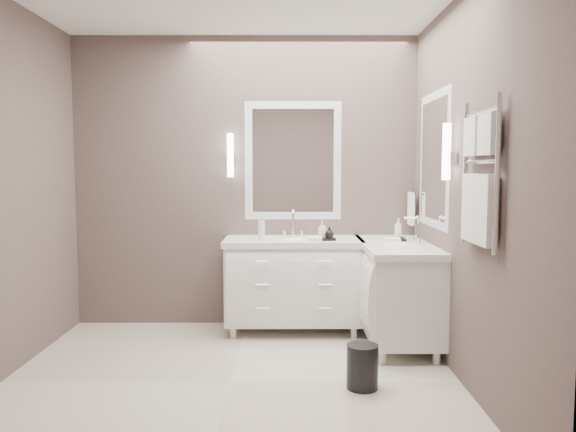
{
  "coord_description": "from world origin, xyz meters",
  "views": [
    {
      "loc": [
        0.39,
        -3.78,
        1.49
      ],
      "look_at": [
        0.4,
        0.7,
        1.1
      ],
      "focal_mm": 35.0,
      "sensor_mm": 36.0,
      "label": 1
    }
  ],
  "objects_px": {
    "vanity_back": "(293,279)",
    "waste_bin": "(362,367)",
    "vanity_right": "(397,286)",
    "towel_ladder": "(479,184)"
  },
  "relations": [
    {
      "from": "vanity_right",
      "to": "waste_bin",
      "type": "bearing_deg",
      "value": -113.02
    },
    {
      "from": "towel_ladder",
      "to": "waste_bin",
      "type": "distance_m",
      "value": 1.43
    },
    {
      "from": "vanity_back",
      "to": "vanity_right",
      "type": "xyz_separation_m",
      "value": [
        0.88,
        -0.33,
        0.0
      ]
    },
    {
      "from": "vanity_back",
      "to": "waste_bin",
      "type": "relative_size",
      "value": 4.15
    },
    {
      "from": "towel_ladder",
      "to": "waste_bin",
      "type": "height_order",
      "value": "towel_ladder"
    },
    {
      "from": "towel_ladder",
      "to": "waste_bin",
      "type": "xyz_separation_m",
      "value": [
        -0.65,
        0.3,
        -1.24
      ]
    },
    {
      "from": "vanity_back",
      "to": "towel_ladder",
      "type": "height_order",
      "value": "towel_ladder"
    },
    {
      "from": "vanity_back",
      "to": "towel_ladder",
      "type": "distance_m",
      "value": 2.16
    },
    {
      "from": "vanity_back",
      "to": "waste_bin",
      "type": "height_order",
      "value": "vanity_back"
    },
    {
      "from": "vanity_right",
      "to": "towel_ladder",
      "type": "bearing_deg",
      "value": -80.16
    }
  ]
}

